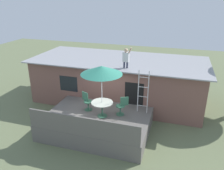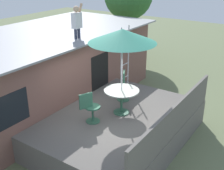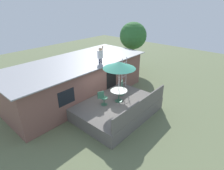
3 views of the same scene
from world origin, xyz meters
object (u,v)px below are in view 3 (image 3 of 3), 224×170
object	(u,v)px
patio_umbrella	(119,65)
patio_chair_left	(103,98)
backyard_tree	(133,36)
patio_chair_right	(122,88)
patio_table	(119,93)
step_ladder	(124,73)
person_figure	(100,54)

from	to	relation	value
patio_umbrella	patio_chair_left	world-z (taller)	patio_umbrella
backyard_tree	patio_chair_left	bearing A→B (deg)	-155.61
patio_umbrella	patio_chair_right	distance (m)	2.12
patio_table	patio_umbrella	bearing A→B (deg)	90.00
patio_table	patio_chair_left	xyz separation A→B (m)	(-0.96, 0.42, -0.13)
step_ladder	patio_chair_right	bearing A→B (deg)	-150.00
patio_table	backyard_tree	distance (m)	8.36
patio_umbrella	step_ladder	xyz separation A→B (m)	(1.76, 0.98, -1.25)
patio_chair_right	backyard_tree	xyz separation A→B (m)	(6.19, 3.59, 2.09)
step_ladder	person_figure	distance (m)	2.12
patio_umbrella	patio_chair_right	size ratio (longest dim) A/B	2.76
patio_table	patio_chair_right	bearing A→B (deg)	28.24
person_figure	patio_chair_left	distance (m)	3.06
patio_chair_left	patio_umbrella	bearing A→B (deg)	0.00
patio_umbrella	patio_chair_right	bearing A→B (deg)	28.24
patio_chair_left	patio_chair_right	xyz separation A→B (m)	(1.81, 0.03, 0.00)
step_ladder	patio_chair_right	world-z (taller)	step_ladder
step_ladder	person_figure	world-z (taller)	person_figure
patio_umbrella	step_ladder	world-z (taller)	patio_umbrella
patio_chair_right	patio_chair_left	bearing A→B (deg)	-27.16
patio_table	person_figure	world-z (taller)	person_figure
patio_chair_left	person_figure	bearing A→B (deg)	70.79
backyard_tree	patio_chair_right	bearing A→B (deg)	-149.86
person_figure	backyard_tree	size ratio (longest dim) A/B	0.24
patio_table	backyard_tree	size ratio (longest dim) A/B	0.22
patio_chair_left	patio_chair_right	distance (m)	1.81
patio_chair_right	backyard_tree	distance (m)	7.46
step_ladder	patio_chair_right	size ratio (longest dim) A/B	2.39
step_ladder	patio_chair_left	world-z (taller)	step_ladder
patio_table	person_figure	xyz separation A→B (m)	(0.60, 2.11, 1.89)
patio_table	patio_chair_right	distance (m)	0.97
step_ladder	patio_chair_right	distance (m)	1.24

